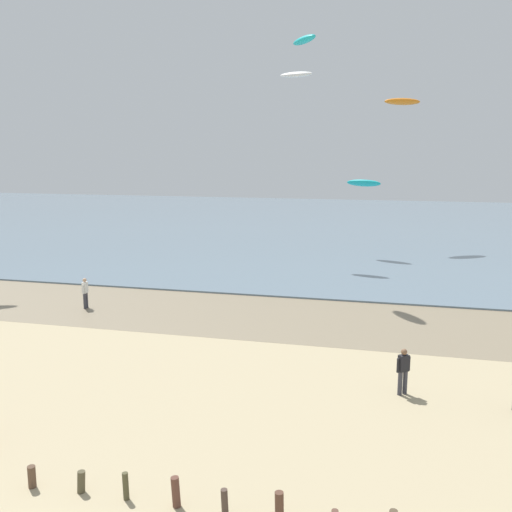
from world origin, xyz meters
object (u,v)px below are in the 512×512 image
at_px(kite_aloft_4, 402,102).
at_px(kite_aloft_10, 296,75).
at_px(person_mid_beach, 403,370).
at_px(person_trailing_behind, 85,292).
at_px(kite_aloft_9, 304,40).
at_px(kite_aloft_8, 364,183).

relative_size(kite_aloft_4, kite_aloft_10, 1.30).
xyz_separation_m(person_mid_beach, kite_aloft_4, (-0.09, 33.20, 12.01)).
xyz_separation_m(person_trailing_behind, kite_aloft_9, (10.71, 8.37, 14.30)).
relative_size(person_mid_beach, kite_aloft_4, 0.49).
bearing_deg(person_trailing_behind, person_mid_beach, -23.82).
relative_size(person_trailing_behind, kite_aloft_4, 0.49).
bearing_deg(kite_aloft_8, kite_aloft_9, -85.61).
bearing_deg(kite_aloft_8, kite_aloft_4, 86.96).
height_order(person_trailing_behind, kite_aloft_9, kite_aloft_9).
bearing_deg(kite_aloft_8, person_mid_beach, -62.76).
distance_m(person_mid_beach, kite_aloft_4, 35.31).
bearing_deg(person_mid_beach, kite_aloft_9, 111.43).
distance_m(kite_aloft_4, kite_aloft_10, 11.90).
height_order(person_trailing_behind, kite_aloft_4, kite_aloft_4).
xyz_separation_m(person_trailing_behind, kite_aloft_4, (16.84, 25.73, 12.01)).
relative_size(person_trailing_behind, kite_aloft_10, 0.64).
bearing_deg(kite_aloft_10, kite_aloft_4, -118.93).
distance_m(kite_aloft_9, kite_aloft_10, 8.99).
height_order(kite_aloft_4, kite_aloft_9, kite_aloft_9).
bearing_deg(kite_aloft_9, kite_aloft_4, 127.20).
height_order(kite_aloft_9, kite_aloft_10, kite_aloft_9).
bearing_deg(kite_aloft_10, person_mid_beach, 122.54).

